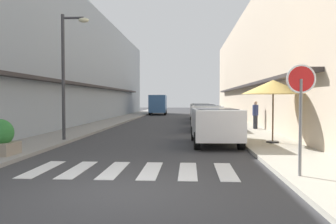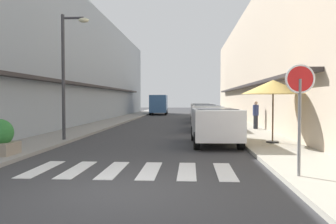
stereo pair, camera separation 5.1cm
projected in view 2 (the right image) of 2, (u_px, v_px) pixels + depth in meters
ground_plane at (171, 124)px, 25.77m from camera, size 105.23×105.23×0.00m
sidewalk_left at (110, 123)px, 26.08m from camera, size 2.25×66.97×0.12m
sidewalk_right at (233, 123)px, 25.46m from camera, size 2.25×66.97×0.12m
building_row_left at (69, 67)px, 27.54m from camera, size 5.50×45.05×8.93m
building_row_right at (278, 66)px, 26.45m from camera, size 5.50×45.05×8.90m
crosswalk at (132, 170)px, 8.78m from camera, size 5.20×2.20×0.01m
parked_car_near at (215, 122)px, 13.68m from camera, size 1.91×4.15×1.47m
parked_car_mid at (207, 115)px, 20.19m from camera, size 1.91×4.33×1.47m
parked_car_far at (203, 111)px, 26.67m from camera, size 1.86×4.50×1.47m
parked_car_distant at (201, 109)px, 32.21m from camera, size 1.94×4.39×1.47m
delivery_van at (159, 103)px, 41.48m from camera, size 2.16×5.47×2.37m
round_street_sign at (300, 91)px, 7.54m from camera, size 0.65×0.07×2.48m
street_lamp at (68, 63)px, 14.45m from camera, size 1.19×0.28×5.28m
cafe_umbrella at (273, 87)px, 13.42m from camera, size 2.48×2.48×2.47m
pedestrian_walking_near at (256, 114)px, 19.88m from camera, size 0.34×0.34×1.61m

